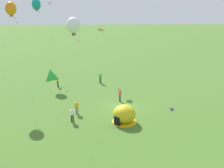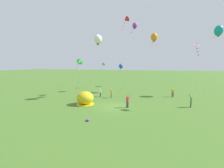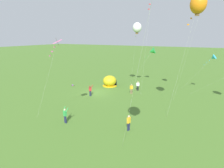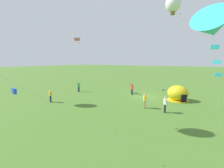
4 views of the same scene
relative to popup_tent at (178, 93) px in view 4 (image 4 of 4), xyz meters
name	(u,v)px [view 4 (image 4 of 4)]	position (x,y,z in m)	size (l,w,h in m)	color
ground_plane	(143,96)	(4.94, -0.10, -1.00)	(300.00, 300.00, 0.00)	#477028
popup_tent	(178,93)	(0.00, 0.00, 0.00)	(2.81, 2.81, 2.10)	gold
toddler_crawling	(163,89)	(3.47, -6.39, -0.82)	(0.29, 0.55, 0.32)	purple
person_center_field	(165,104)	(0.39, 5.97, -0.03)	(0.38, 0.54, 1.72)	black
person_near_tent	(50,95)	(14.12, 9.75, -0.03)	(0.57, 0.34, 1.72)	#1E2347
person_strolling	(145,100)	(2.73, 5.65, -0.03)	(0.43, 0.47, 1.72)	#8C7251
person_flying_kite	(132,89)	(6.81, 0.01, 0.00)	(0.71, 0.62, 1.89)	#1E2347
person_with_toddler	(79,86)	(15.86, 2.73, 0.00)	(0.57, 0.69, 1.89)	#1E2347
kite_white	(173,3)	(0.26, 5.39, 9.96)	(4.72, 3.15, 11.80)	silver
kite_cyan	(212,27)	(-2.89, 17.25, 5.23)	(1.77, 4.99, 6.78)	silver
kite_pink	(78,41)	(16.01, 2.40, 7.76)	(1.28, 4.62, 9.43)	silver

